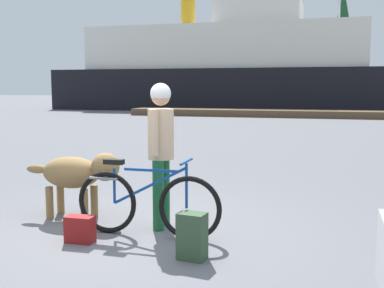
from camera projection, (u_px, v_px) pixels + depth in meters
name	position (u px, v px, depth m)	size (l,w,h in m)	color
ground_plane	(133.00, 234.00, 5.76)	(160.00, 160.00, 0.00)	slate
bicycle	(146.00, 203.00, 5.63)	(1.79, 0.44, 0.93)	black
person_cyclist	(161.00, 140.00, 5.90)	(0.32, 0.53, 1.81)	#19592D
dog	(78.00, 173.00, 6.41)	(1.38, 0.50, 0.90)	olive
backpack	(192.00, 236.00, 4.90)	(0.28, 0.20, 0.49)	#334C33
handbag_pannier	(80.00, 229.00, 5.45)	(0.32, 0.18, 0.30)	maroon
dock_pier	(296.00, 114.00, 27.85)	(19.82, 2.19, 0.40)	brown
ferry_boat	(227.00, 70.00, 37.14)	(25.58, 8.42, 8.63)	black
sailboat_moored	(336.00, 104.00, 34.56)	(6.87, 1.92, 8.81)	silver
pine_tree_far_left	(242.00, 46.00, 52.31)	(3.60, 3.60, 10.30)	#4C331E
pine_tree_center	(342.00, 33.00, 51.83)	(3.69, 3.69, 12.34)	#4C331E
pine_tree_mid_back	(246.00, 40.00, 60.67)	(3.90, 3.90, 12.43)	#4C331E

